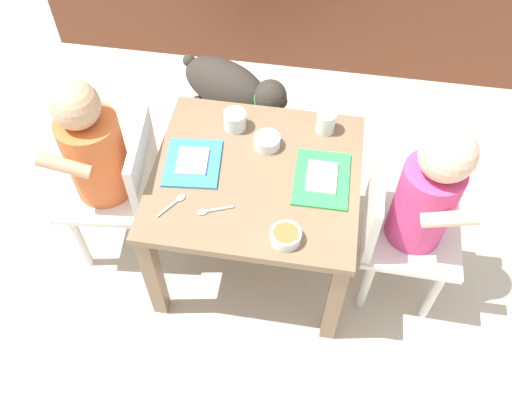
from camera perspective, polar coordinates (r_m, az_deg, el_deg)
ground_plane at (r=1.89m, az=-0.00°, el=-5.10°), size 7.00×7.00×0.00m
dining_table at (r=1.60m, az=-0.00°, el=1.69°), size 0.59×0.56×0.43m
seated_child_left at (r=1.64m, az=-16.04°, el=4.88°), size 0.31×0.31×0.69m
seated_child_right at (r=1.53m, az=16.86°, el=0.39°), size 0.29×0.29×0.70m
dog at (r=2.15m, az=-2.63°, el=12.19°), size 0.46×0.32×0.31m
food_tray_left at (r=1.57m, az=-6.65°, el=4.44°), size 0.17×0.20×0.02m
food_tray_right at (r=1.53m, az=6.87°, el=2.77°), size 0.16×0.21×0.02m
water_cup_left at (r=1.65m, az=7.29°, el=8.49°), size 0.06×0.06×0.07m
water_cup_right at (r=1.65m, az=-2.22°, el=8.75°), size 0.07×0.07×0.06m
cereal_bowl_right_side at (r=1.60m, az=1.16°, el=6.69°), size 0.08×0.08×0.04m
cereal_bowl_left_side at (r=1.39m, az=3.12°, el=-3.22°), size 0.08×0.08×0.03m
spoon_by_left_tray at (r=1.49m, az=-8.56°, el=0.20°), size 0.07×0.09×0.01m
spoon_by_right_tray at (r=1.46m, az=-4.68°, el=-0.57°), size 0.10×0.05×0.01m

